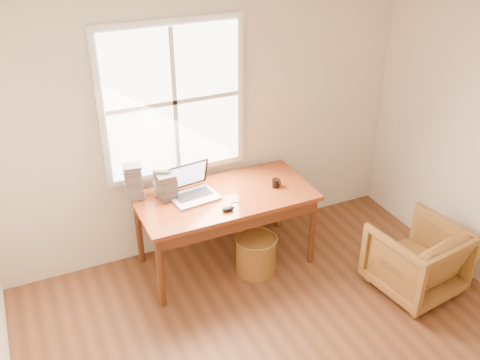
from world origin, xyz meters
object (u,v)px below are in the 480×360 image
object	(u,v)px
wicker_stool	(256,255)
cd_stack_a	(163,181)
laptop	(194,184)
desk	(225,197)
coffee_mug	(276,183)
armchair	(416,258)

from	to	relation	value
wicker_stool	cd_stack_a	xyz separation A→B (m)	(-0.70, 0.49, 0.71)
laptop	cd_stack_a	world-z (taller)	laptop
wicker_stool	desk	bearing A→B (deg)	128.87
wicker_stool	laptop	bearing A→B (deg)	147.53
laptop	desk	bearing A→B (deg)	-18.10
desk	laptop	world-z (taller)	laptop
coffee_mug	cd_stack_a	bearing A→B (deg)	166.13
armchair	wicker_stool	distance (m)	1.43
desk	wicker_stool	world-z (taller)	desk
laptop	coffee_mug	xyz separation A→B (m)	(0.75, -0.12, -0.11)
wicker_stool	cd_stack_a	size ratio (longest dim) A/B	1.29
laptop	cd_stack_a	xyz separation A→B (m)	(-0.23, 0.19, -0.01)
armchair	cd_stack_a	world-z (taller)	cd_stack_a
desk	cd_stack_a	world-z (taller)	cd_stack_a
desk	laptop	distance (m)	0.33
armchair	laptop	bearing A→B (deg)	-41.36
wicker_stool	laptop	size ratio (longest dim) A/B	0.87
wicker_stool	cd_stack_a	world-z (taller)	cd_stack_a
wicker_stool	cd_stack_a	distance (m)	1.11
laptop	coffee_mug	world-z (taller)	laptop
laptop	cd_stack_a	bearing A→B (deg)	133.80
armchair	wicker_stool	bearing A→B (deg)	-41.86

